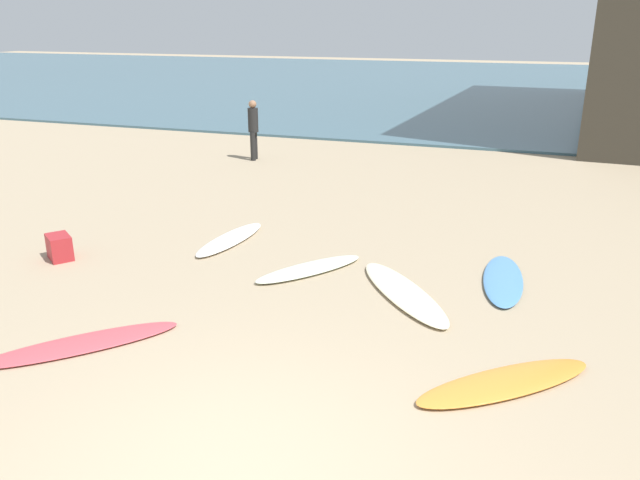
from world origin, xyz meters
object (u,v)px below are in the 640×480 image
surfboard_1 (309,269)px  surfboard_3 (81,344)px  surfboard_0 (503,280)px  surfboard_4 (404,292)px  beach_cooler (59,247)px  beachgoer_near (253,127)px  surfboard_2 (230,239)px  surfboard_5 (505,382)px

surfboard_1 → surfboard_3: bearing=96.2°
surfboard_0 → surfboard_4: size_ratio=0.86×
surfboard_1 → surfboard_4: surfboard_1 is taller
beach_cooler → beachgoer_near: bearing=92.1°
surfboard_2 → surfboard_3: surfboard_2 is taller
surfboard_2 → beach_cooler: beach_cooler is taller
surfboard_1 → surfboard_3: (-1.75, -3.13, -0.01)m
beachgoer_near → surfboard_4: bearing=29.1°
beachgoer_near → surfboard_3: bearing=5.3°
surfboard_2 → surfboard_3: 3.98m
surfboard_0 → surfboard_3: surfboard_0 is taller
surfboard_0 → surfboard_4: bearing=-148.0°
surfboard_1 → surfboard_2: bearing=10.2°
surfboard_4 → beachgoer_near: bearing=89.6°
surfboard_0 → surfboard_1: 2.92m
surfboard_4 → surfboard_5: 2.47m
surfboard_2 → surfboard_4: size_ratio=0.83×
surfboard_3 → surfboard_4: 4.30m
surfboard_0 → surfboard_1: size_ratio=1.07×
surfboard_3 → surfboard_5: surfboard_5 is taller
beachgoer_near → beach_cooler: size_ratio=3.43×
surfboard_0 → surfboard_5: same height
surfboard_3 → beach_cooler: bearing=177.5°
surfboard_0 → beachgoer_near: 9.82m
surfboard_2 → surfboard_4: bearing=164.8°
surfboard_5 → beach_cooler: beach_cooler is taller
surfboard_4 → beachgoer_near: size_ratio=1.46×
surfboard_5 → beachgoer_near: size_ratio=1.34×
beachgoer_near → beach_cooler: bearing=-6.5°
surfboard_2 → surfboard_5: bearing=152.0°
surfboard_0 → surfboard_4: 1.61m
beach_cooler → surfboard_5: bearing=-11.9°
surfboard_0 → surfboard_3: bearing=-145.8°
surfboard_5 → beach_cooler: size_ratio=4.59×
surfboard_5 → beach_cooler: 7.26m
surfboard_1 → surfboard_5: size_ratio=0.88×
surfboard_3 → surfboard_0: bearing=81.6°
surfboard_3 → surfboard_4: surfboard_4 is taller
surfboard_0 → surfboard_5: bearing=-89.9°
surfboard_4 → surfboard_2: bearing=121.7°
surfboard_0 → surfboard_2: (-4.66, 0.28, 0.01)m
surfboard_0 → surfboard_2: bearing=172.0°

